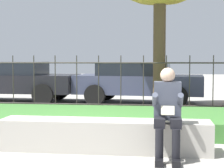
{
  "coord_description": "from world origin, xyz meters",
  "views": [
    {
      "loc": [
        1.22,
        -5.55,
        1.39
      ],
      "look_at": [
        0.04,
        3.53,
        0.79
      ],
      "focal_mm": 60.0,
      "sensor_mm": 36.0,
      "label": 1
    }
  ],
  "objects_px": {
    "person_seated_reader": "(167,109)",
    "car_parked_center": "(138,81)",
    "car_parked_left": "(13,80)",
    "stone_bench": "(104,137)"
  },
  "relations": [
    {
      "from": "person_seated_reader",
      "to": "car_parked_center",
      "type": "bearing_deg",
      "value": 97.03
    },
    {
      "from": "car_parked_center",
      "to": "car_parked_left",
      "type": "bearing_deg",
      "value": -174.96
    },
    {
      "from": "person_seated_reader",
      "to": "car_parked_left",
      "type": "relative_size",
      "value": 0.3
    },
    {
      "from": "person_seated_reader",
      "to": "stone_bench",
      "type": "bearing_deg",
      "value": 161.69
    },
    {
      "from": "car_parked_left",
      "to": "car_parked_center",
      "type": "relative_size",
      "value": 1.03
    },
    {
      "from": "person_seated_reader",
      "to": "car_parked_left",
      "type": "height_order",
      "value": "car_parked_left"
    },
    {
      "from": "stone_bench",
      "to": "car_parked_center",
      "type": "relative_size",
      "value": 0.78
    },
    {
      "from": "stone_bench",
      "to": "car_parked_center",
      "type": "distance_m",
      "value": 6.26
    },
    {
      "from": "person_seated_reader",
      "to": "car_parked_center",
      "type": "distance_m",
      "value": 6.6
    },
    {
      "from": "stone_bench",
      "to": "person_seated_reader",
      "type": "bearing_deg",
      "value": -18.31
    }
  ]
}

